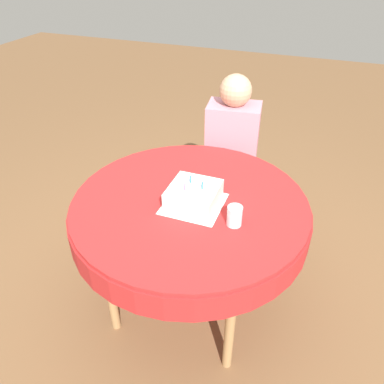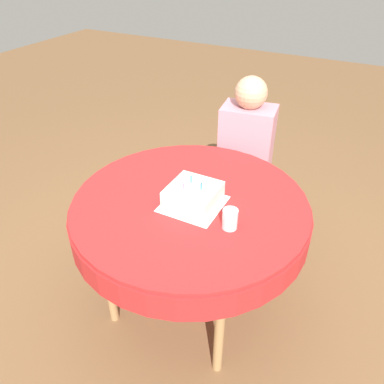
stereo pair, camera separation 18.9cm
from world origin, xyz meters
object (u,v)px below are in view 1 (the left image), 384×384
chair (231,167)px  birthday_cake (194,195)px  drinking_glass (235,216)px  person (231,144)px

chair → birthday_cake: 0.99m
drinking_glass → person: bearing=106.1°
birthday_cake → drinking_glass: 0.25m
birthday_cake → drinking_glass: birthday_cake is taller
birthday_cake → drinking_glass: bearing=-19.7°
chair → drinking_glass: 1.10m
drinking_glass → chair: bearing=105.4°
chair → drinking_glass: size_ratio=8.84×
chair → birthday_cake: (0.04, -0.92, 0.36)m
chair → person: size_ratio=0.75×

